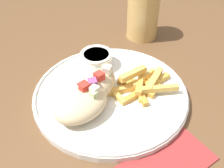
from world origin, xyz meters
The scene contains 8 objects.
table centered at (0.00, 0.00, 0.69)m, with size 1.50×1.50×0.76m.
napkin centered at (-0.02, -0.22, 0.76)m, with size 0.16×0.09×0.00m.
plate centered at (0.00, -0.03, 0.77)m, with size 0.32×0.32×0.02m.
pita_sandwich_near centered at (-0.08, -0.05, 0.79)m, with size 0.12×0.10×0.06m.
pita_sandwich_far centered at (-0.03, -0.02, 0.79)m, with size 0.13×0.10×0.06m.
fries_pile centered at (0.06, -0.06, 0.78)m, with size 0.14×0.11×0.04m.
sauce_ramekin centered at (0.03, 0.06, 0.79)m, with size 0.07×0.07×0.04m.
water_glass centered at (0.22, 0.11, 0.81)m, with size 0.08×0.08×0.13m.
Camera 1 is at (-0.24, -0.35, 1.13)m, focal length 42.00 mm.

